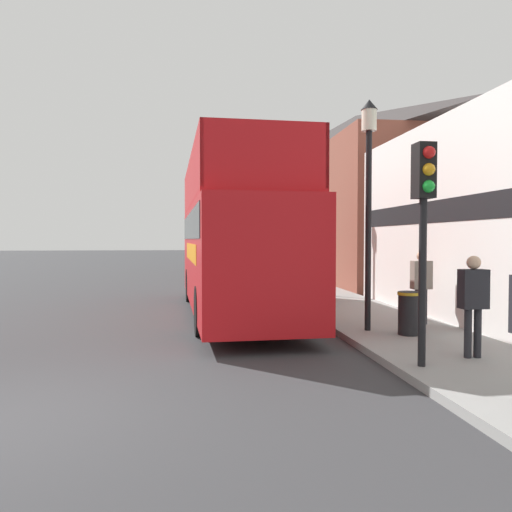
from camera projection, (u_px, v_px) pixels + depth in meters
The scene contains 11 objects.
ground_plane at pixel (149, 279), 26.50m from camera, with size 144.00×144.00×0.00m, color #333335.
sidewalk at pixel (285, 281), 24.40m from camera, with size 2.80×108.00×0.14m.
brick_terrace_rear at pixel (355, 197), 27.39m from camera, with size 6.00×18.26×8.88m.
tour_bus at pixel (233, 246), 14.12m from camera, with size 2.88×10.40×4.33m.
parked_car_ahead_of_bus at pixel (238, 273), 21.71m from camera, with size 1.92×4.14×1.42m.
pedestrian_second at pixel (473, 296), 8.28m from camera, with size 0.45×0.25×1.70m.
pedestrian_third at pixel (421, 280), 11.55m from camera, with size 0.45×0.25×1.70m.
traffic_signal at pixel (424, 203), 7.66m from camera, with size 0.28×0.42×3.45m.
lamp_post_nearest at pixel (369, 173), 10.72m from camera, with size 0.35×0.35×4.97m.
lamp_post_second at pixel (297, 200), 18.10m from camera, with size 0.35×0.35×4.97m.
litter_bin at pixel (409, 312), 10.31m from camera, with size 0.48×0.48×0.90m.
Camera 1 is at (2.23, -5.96, 2.11)m, focal length 35.00 mm.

